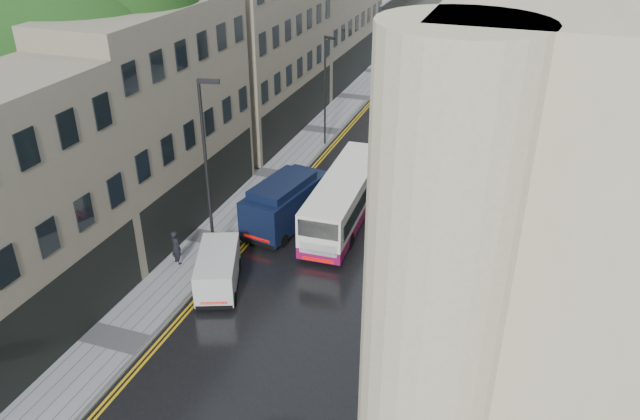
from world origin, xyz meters
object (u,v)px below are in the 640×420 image
Objects in this scene: tree_far at (220,47)px; pedestrian at (176,247)px; lamp_post_far at (325,92)px; lamp_post_near at (207,173)px; white_lorry at (401,142)px; navy_van at (249,212)px; cream_bus at (311,219)px; white_van at (196,288)px; tree_near at (92,91)px.

pedestrian is (5.79, -16.42, -5.25)m from tree_far.
lamp_post_near is at bearing -72.34° from lamp_post_far.
lamp_post_far is at bearing 159.95° from white_lorry.
navy_van is at bearing -111.63° from white_lorry.
white_van is at bearing -115.00° from cream_bus.
lamp_post_near is at bearing 86.22° from white_van.
white_lorry is 6.93m from lamp_post_far.
lamp_post_near is (7.06, -15.14, -1.77)m from tree_far.
tree_near reaches higher than navy_van.
cream_bus is at bearing -54.83° from lamp_post_far.
cream_bus is 1.75× the size of navy_van.
tree_near is at bearing -101.17° from lamp_post_far.
tree_far is at bearing -158.74° from lamp_post_far.
white_lorry reaches higher than navy_van.
white_lorry is 1.11× the size of lamp_post_far.
lamp_post_far reaches higher than white_lorry.
lamp_post_near is (1.27, 1.27, 3.48)m from pedestrian.
tree_near is at bearing 123.80° from white_van.
lamp_post_near is (-4.01, -2.84, 3.13)m from cream_bus.
lamp_post_near is at bearing -65.00° from tree_far.
tree_far is 18.18m from pedestrian.
tree_near is 8.06m from lamp_post_near.
tree_near is 1.70× the size of white_lorry.
tree_near reaches higher than lamp_post_far.
tree_far is 15.84m from navy_van.
lamp_post_far is at bearing 2.11° from tree_far.
pedestrian is 17.01m from lamp_post_far.
tree_near is 3.58× the size of white_van.
pedestrian is 3.91m from lamp_post_near.
lamp_post_near is (7.36, -2.14, -2.49)m from tree_near.
pedestrian is at bearing -112.09° from white_lorry.
white_van is 6.10m from navy_van.
tree_near is 1.45× the size of cream_bus.
lamp_post_far is (0.40, 15.42, -0.67)m from lamp_post_near.
pedestrian is at bearing -29.28° from tree_near.
tree_near reaches higher than tree_far.
navy_van is (7.90, -12.86, -4.81)m from tree_far.
navy_van is at bearing -58.44° from tree_far.
white_van is 3.53m from pedestrian.
pedestrian is at bearing -144.15° from cream_bus.
cream_bus is 3.22m from navy_van.
lamp_post_near is (-6.39, -12.32, 2.30)m from white_lorry.
lamp_post_far is at bearing 101.78° from navy_van.
lamp_post_far is (7.76, 13.28, -3.16)m from tree_near.
lamp_post_near reaches higher than lamp_post_far.
tree_near is 1.11× the size of tree_far.
navy_van is at bearing -68.95° from lamp_post_far.
white_van is 0.45× the size of lamp_post_near.
tree_far is at bearing 129.91° from cream_bus.
pedestrian is at bearing -70.56° from tree_far.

